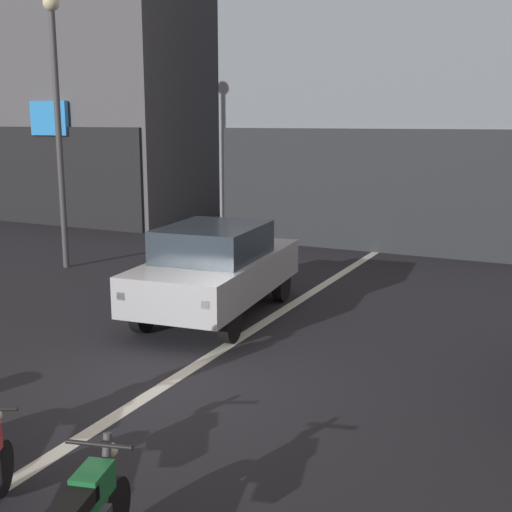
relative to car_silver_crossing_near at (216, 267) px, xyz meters
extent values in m
plane|color=#232328|center=(0.94, -3.07, -0.89)|extent=(120.00, 120.00, 0.00)
cube|color=silver|center=(0.94, 2.93, -0.88)|extent=(0.20, 18.00, 0.01)
cube|color=#56565B|center=(-10.44, 11.29, 4.63)|extent=(8.54, 9.15, 11.03)
cube|color=black|center=(-10.44, 6.67, 0.71)|extent=(8.20, 0.10, 3.20)
cube|color=#3399F2|center=(-9.78, 6.60, 2.59)|extent=(1.45, 0.16, 1.08)
cube|color=gray|center=(1.22, 11.29, 5.97)|extent=(10.04, 8.67, 13.71)
cube|color=#292C30|center=(1.22, 6.91, 0.71)|extent=(9.64, 0.10, 3.20)
cylinder|color=black|center=(-0.91, 1.25, -0.57)|extent=(0.25, 0.66, 0.64)
cylinder|color=black|center=(0.63, 1.41, -0.57)|extent=(0.25, 0.66, 0.64)
cylinder|color=black|center=(-0.64, -1.33, -0.57)|extent=(0.25, 0.66, 0.64)
cylinder|color=black|center=(0.90, -1.17, -0.57)|extent=(0.25, 0.66, 0.64)
cube|color=#B7BABF|center=(0.00, 0.04, -0.14)|extent=(2.17, 4.26, 0.66)
cube|color=#2D3842|center=(0.01, -0.11, 0.47)|extent=(1.74, 2.12, 0.56)
cube|color=red|center=(-0.50, -2.04, -0.09)|extent=(0.15, 0.07, 0.12)
cube|color=red|center=(0.90, -1.90, -0.09)|extent=(0.15, 0.07, 0.12)
cylinder|color=black|center=(2.95, 8.19, -0.57)|extent=(0.27, 0.66, 0.64)
cylinder|color=black|center=(1.41, 8.41, -0.57)|extent=(0.27, 0.66, 0.64)
cylinder|color=black|center=(3.30, 10.77, -0.57)|extent=(0.27, 0.66, 0.64)
cylinder|color=black|center=(1.77, 10.98, -0.57)|extent=(0.27, 0.66, 0.64)
cube|color=red|center=(2.36, 9.59, -0.14)|extent=(2.30, 4.30, 0.66)
cube|color=#2D3842|center=(2.38, 9.74, 0.47)|extent=(1.80, 2.16, 0.56)
cube|color=red|center=(3.33, 11.49, -0.09)|extent=(0.15, 0.08, 0.12)
cube|color=red|center=(1.94, 11.69, -0.09)|extent=(0.15, 0.08, 0.12)
cylinder|color=#47474C|center=(-5.15, 1.91, 1.99)|extent=(0.14, 0.14, 5.75)
sphere|color=beige|center=(-5.15, 1.91, 5.04)|extent=(0.36, 0.36, 0.36)
cylinder|color=black|center=(1.03, -5.89, -0.63)|extent=(0.31, 0.49, 0.52)
cylinder|color=black|center=(2.38, -5.95, -0.63)|extent=(0.20, 0.52, 0.52)
cube|color=black|center=(2.57, -6.71, -0.17)|extent=(0.36, 0.64, 0.12)
cube|color=#1E7238|center=(2.47, -6.30, -0.19)|extent=(0.30, 0.40, 0.24)
cylinder|color=#4C4C51|center=(2.41, -6.09, -0.25)|extent=(0.13, 0.25, 0.70)
cylinder|color=black|center=(2.43, -6.17, 0.07)|extent=(0.54, 0.17, 0.04)
sphere|color=silver|center=(2.38, -5.97, -0.09)|extent=(0.12, 0.12, 0.12)
camera|label=1|loc=(5.60, -9.88, 2.53)|focal=46.49mm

